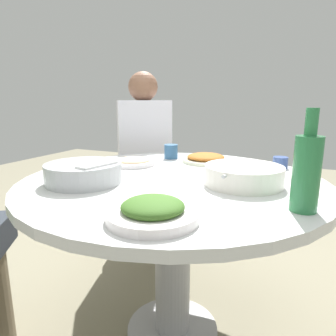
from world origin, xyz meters
TOP-DOWN VIEW (x-y plane):
  - ground at (0.00, 0.00)m, footprint 8.00×8.00m
  - round_dining_table at (0.00, 0.00)m, footprint 1.19×1.19m
  - rice_bowl at (0.20, -0.28)m, footprint 0.28×0.28m
  - soup_bowl at (-0.01, 0.27)m, footprint 0.31×0.28m
  - dish_stirfry at (-0.36, 0.02)m, footprint 0.24×0.24m
  - dish_noodles at (-0.15, -0.27)m, footprint 0.21×0.21m
  - dish_greens at (0.42, 0.12)m, footprint 0.24×0.24m
  - green_bottle at (0.19, 0.48)m, footprint 0.07×0.07m
  - tea_cup_near at (-0.37, 0.38)m, footprint 0.07×0.07m
  - tea_cup_far at (-0.38, -0.17)m, footprint 0.07×0.07m
  - stool_for_diner_right at (-0.69, -0.51)m, footprint 0.35×0.35m
  - diner_right at (-0.69, -0.51)m, footprint 0.46×0.46m

SIDE VIEW (x-z plane):
  - ground at x=0.00m, z-range 0.00..0.00m
  - stool_for_diner_right at x=-0.69m, z-range 0.00..0.45m
  - round_dining_table at x=0.00m, z-range 0.22..0.94m
  - dish_noodles at x=-0.15m, z-range 0.72..0.76m
  - dish_stirfry at x=-0.36m, z-range 0.72..0.76m
  - dish_greens at x=0.42m, z-range 0.72..0.78m
  - tea_cup_near at x=-0.37m, z-range 0.72..0.77m
  - soup_bowl at x=-0.01m, z-range 0.72..0.79m
  - tea_cup_far at x=-0.38m, z-range 0.72..0.80m
  - rice_bowl at x=0.20m, z-range 0.72..0.80m
  - diner_right at x=-0.69m, z-range 0.38..1.15m
  - green_bottle at x=0.19m, z-range 0.69..0.98m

